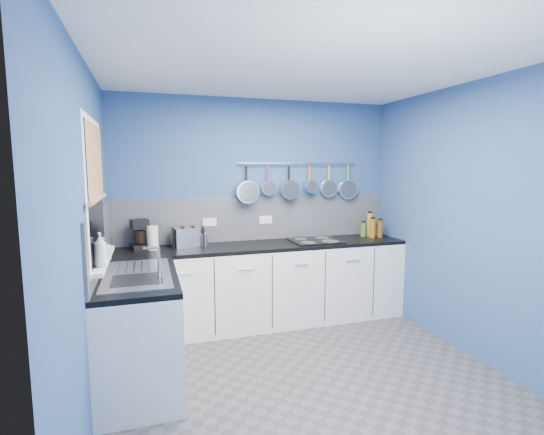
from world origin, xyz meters
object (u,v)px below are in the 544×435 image
soap_bottle_a (100,250)px  toaster (188,237)px  paper_towel (153,238)px  canister (204,240)px  hob (315,241)px  coffee_maker (140,235)px  soap_bottle_b (104,249)px

soap_bottle_a → toaster: soap_bottle_a is taller
paper_towel → toaster: size_ratio=0.79×
canister → hob: bearing=-4.6°
paper_towel → coffee_maker: 0.14m
soap_bottle_b → canister: size_ratio=1.31×
coffee_maker → hob: coffee_maker is taller
paper_towel → canister: bearing=4.8°
soap_bottle_a → paper_towel: bearing=73.7°
coffee_maker → hob: (1.89, -0.12, -0.15)m
soap_bottle_a → toaster: (0.72, 1.33, -0.17)m
soap_bottle_a → paper_towel: size_ratio=0.98×
toaster → coffee_maker: bearing=167.9°
hob → canister: bearing=175.4°
soap_bottle_b → coffee_maker: size_ratio=0.56×
canister → toaster: bearing=164.9°
soap_bottle_b → coffee_maker: soap_bottle_b is taller
soap_bottle_a → soap_bottle_b: (0.00, 0.21, -0.03)m
soap_bottle_a → paper_towel: 1.30m
coffee_maker → hob: size_ratio=0.56×
soap_bottle_b → toaster: soap_bottle_b is taller
soap_bottle_a → canister: soap_bottle_a is taller
soap_bottle_a → hob: soap_bottle_a is taller
soap_bottle_a → coffee_maker: (0.24, 1.30, -0.12)m
soap_bottle_a → soap_bottle_b: bearing=90.0°
coffee_maker → toaster: bearing=-11.5°
soap_bottle_a → coffee_maker: size_ratio=0.78×
soap_bottle_a → soap_bottle_b: soap_bottle_a is taller
soap_bottle_b → canister: soap_bottle_b is taller
soap_bottle_b → canister: (0.88, 1.07, -0.17)m
soap_bottle_a → soap_bottle_b: size_ratio=1.39×
soap_bottle_a → coffee_maker: bearing=79.6°
hob → paper_towel: bearing=178.1°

